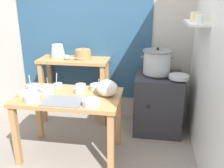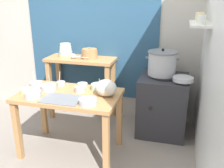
% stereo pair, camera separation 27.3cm
% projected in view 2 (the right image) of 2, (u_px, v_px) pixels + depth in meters
% --- Properties ---
extents(ground_plane, '(9.00, 9.00, 0.00)m').
position_uv_depth(ground_plane, '(77.00, 149.00, 3.00)').
color(ground_plane, gray).
extents(wall_back, '(4.40, 0.12, 2.60)m').
position_uv_depth(wall_back, '(108.00, 27.00, 3.54)').
color(wall_back, '#B2ADA3').
rests_on(wall_back, ground).
extents(wall_right, '(0.30, 3.20, 2.60)m').
position_uv_depth(wall_right, '(216.00, 43.00, 2.40)').
color(wall_right, white).
rests_on(wall_right, ground).
extents(prep_table, '(1.10, 0.66, 0.72)m').
position_uv_depth(prep_table, '(69.00, 103.00, 2.77)').
color(prep_table, '#B27F4C').
rests_on(prep_table, ground).
extents(back_shelf_table, '(0.96, 0.40, 0.90)m').
position_uv_depth(back_shelf_table, '(81.00, 73.00, 3.59)').
color(back_shelf_table, '#B27F4C').
rests_on(back_shelf_table, ground).
extents(stove_block, '(0.60, 0.61, 0.78)m').
position_uv_depth(stove_block, '(162.00, 105.00, 3.28)').
color(stove_block, '#2D2D33').
rests_on(stove_block, ground).
extents(steamer_pot, '(0.41, 0.36, 0.34)m').
position_uv_depth(steamer_pot, '(162.00, 63.00, 3.13)').
color(steamer_pot, '#B7BABF').
rests_on(steamer_pot, stove_block).
extents(clay_pot, '(0.22, 0.22, 0.16)m').
position_uv_depth(clay_pot, '(90.00, 54.00, 3.46)').
color(clay_pot, '#A37A4C').
rests_on(clay_pot, back_shelf_table).
extents(bowl_stack_enamel, '(0.20, 0.20, 0.19)m').
position_uv_depth(bowl_stack_enamel, '(66.00, 51.00, 3.56)').
color(bowl_stack_enamel, '#E5C684').
rests_on(bowl_stack_enamel, back_shelf_table).
extents(ladle, '(0.27, 0.09, 0.07)m').
position_uv_depth(ladle, '(74.00, 56.00, 3.46)').
color(ladle, '#B7BABF').
rests_on(ladle, back_shelf_table).
extents(serving_tray, '(0.40, 0.28, 0.01)m').
position_uv_depth(serving_tray, '(62.00, 99.00, 2.58)').
color(serving_tray, slate).
rests_on(serving_tray, prep_table).
extents(plastic_bag, '(0.23, 0.20, 0.18)m').
position_uv_depth(plastic_bag, '(106.00, 88.00, 2.65)').
color(plastic_bag, silver).
rests_on(plastic_bag, prep_table).
extents(wide_pan, '(0.24, 0.24, 0.05)m').
position_uv_depth(wide_pan, '(183.00, 79.00, 2.95)').
color(wide_pan, '#B7BABF').
rests_on(wide_pan, stove_block).
extents(prep_bowl_0, '(0.18, 0.18, 0.17)m').
position_uv_depth(prep_bowl_0, '(33.00, 94.00, 2.62)').
color(prep_bowl_0, '#B7BABF').
rests_on(prep_bowl_0, prep_table).
extents(prep_bowl_1, '(0.11, 0.11, 0.06)m').
position_uv_depth(prep_bowl_1, '(80.00, 89.00, 2.77)').
color(prep_bowl_1, '#B7BABF').
rests_on(prep_bowl_1, prep_table).
extents(prep_bowl_2, '(0.18, 0.18, 0.18)m').
position_uv_depth(prep_bowl_2, '(48.00, 87.00, 2.83)').
color(prep_bowl_2, '#B7BABF').
rests_on(prep_bowl_2, prep_table).
extents(prep_bowl_3, '(0.18, 0.18, 0.06)m').
position_uv_depth(prep_bowl_3, '(88.00, 102.00, 2.45)').
color(prep_bowl_3, '#B7BABF').
rests_on(prep_bowl_3, prep_table).
extents(prep_bowl_4, '(0.15, 0.15, 0.17)m').
position_uv_depth(prep_bowl_4, '(36.00, 84.00, 2.93)').
color(prep_bowl_4, '#B7BABF').
rests_on(prep_bowl_4, prep_table).
extents(prep_bowl_5, '(0.12, 0.12, 0.05)m').
position_uv_depth(prep_bowl_5, '(82.00, 85.00, 2.92)').
color(prep_bowl_5, '#B7D1AD').
rests_on(prep_bowl_5, prep_table).
extents(prep_bowl_6, '(0.16, 0.16, 0.14)m').
position_uv_depth(prep_bowl_6, '(98.00, 87.00, 2.84)').
color(prep_bowl_6, '#B7D1AD').
rests_on(prep_bowl_6, prep_table).
extents(prep_bowl_7, '(0.10, 0.10, 0.16)m').
position_uv_depth(prep_bowl_7, '(61.00, 83.00, 2.98)').
color(prep_bowl_7, '#B7BABF').
rests_on(prep_bowl_7, prep_table).
extents(prep_bowl_8, '(0.14, 0.14, 0.05)m').
position_uv_depth(prep_bowl_8, '(26.00, 90.00, 2.75)').
color(prep_bowl_8, '#E5C684').
rests_on(prep_bowl_8, prep_table).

